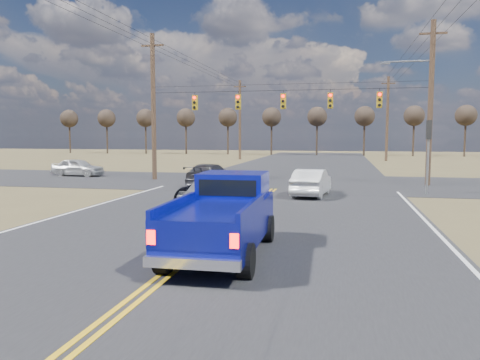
% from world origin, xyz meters
% --- Properties ---
extents(ground, '(160.00, 160.00, 0.00)m').
position_xyz_m(ground, '(0.00, 0.00, 0.00)').
color(ground, brown).
rests_on(ground, ground).
extents(road_main, '(14.00, 120.00, 0.02)m').
position_xyz_m(road_main, '(0.00, 10.00, 0.00)').
color(road_main, '#28282B').
rests_on(road_main, ground).
extents(road_cross, '(120.00, 12.00, 0.02)m').
position_xyz_m(road_cross, '(0.00, 18.00, 0.00)').
color(road_cross, '#28282B').
rests_on(road_cross, ground).
extents(signal_gantry, '(19.60, 4.83, 10.00)m').
position_xyz_m(signal_gantry, '(0.50, 17.79, 5.06)').
color(signal_gantry, '#473323').
rests_on(signal_gantry, ground).
extents(utility_poles, '(19.60, 58.32, 10.00)m').
position_xyz_m(utility_poles, '(0.00, 17.00, 5.23)').
color(utility_poles, '#473323').
rests_on(utility_poles, ground).
extents(treeline, '(87.00, 117.80, 7.40)m').
position_xyz_m(treeline, '(0.00, 26.96, 5.70)').
color(treeline, '#33261C').
rests_on(treeline, ground).
extents(pickup_truck, '(2.30, 5.54, 2.06)m').
position_xyz_m(pickup_truck, '(0.80, -0.84, 1.00)').
color(pickup_truck, black).
rests_on(pickup_truck, ground).
extents(silver_suv, '(2.61, 5.08, 1.65)m').
position_xyz_m(silver_suv, '(-0.80, 5.12, 0.83)').
color(silver_suv, '#94959B').
rests_on(silver_suv, ground).
extents(black_suv, '(2.48, 5.20, 1.43)m').
position_xyz_m(black_suv, '(-1.27, 6.47, 0.72)').
color(black_suv, black).
rests_on(black_suv, ground).
extents(white_car_queue, '(1.90, 4.34, 1.39)m').
position_xyz_m(white_car_queue, '(2.29, 11.56, 0.69)').
color(white_car_queue, silver).
rests_on(white_car_queue, ground).
extents(dgrey_car_queue, '(2.18, 4.81, 1.37)m').
position_xyz_m(dgrey_car_queue, '(-4.12, 15.02, 0.68)').
color(dgrey_car_queue, '#333338').
rests_on(dgrey_car_queue, ground).
extents(cross_car_west, '(1.81, 4.05, 1.35)m').
position_xyz_m(cross_car_west, '(-15.78, 19.38, 0.68)').
color(cross_car_west, '#BCBCBC').
rests_on(cross_car_west, ground).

